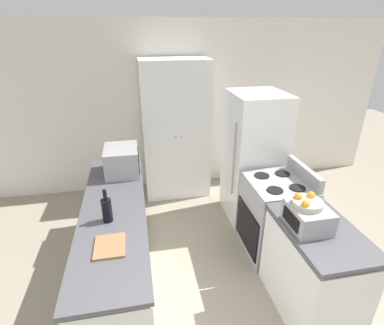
# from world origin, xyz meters

# --- Properties ---
(wall_back) EXTENTS (7.00, 0.06, 2.60)m
(wall_back) POSITION_xyz_m (0.00, 3.36, 1.30)
(wall_back) COLOR silver
(wall_back) RESTS_ON ground_plane
(counter_left) EXTENTS (0.60, 2.33, 0.92)m
(counter_left) POSITION_xyz_m (-0.88, 1.27, 0.44)
(counter_left) COLOR silver
(counter_left) RESTS_ON ground_plane
(counter_right) EXTENTS (0.60, 0.94, 0.92)m
(counter_right) POSITION_xyz_m (0.88, 0.57, 0.44)
(counter_right) COLOR silver
(counter_right) RESTS_ON ground_plane
(pantry_cabinet) EXTENTS (0.99, 0.57, 2.08)m
(pantry_cabinet) POSITION_xyz_m (-0.02, 3.03, 1.04)
(pantry_cabinet) COLOR white
(pantry_cabinet) RESTS_ON ground_plane
(stove) EXTENTS (0.66, 0.71, 1.08)m
(stove) POSITION_xyz_m (0.90, 1.42, 0.47)
(stove) COLOR #9E9EA3
(stove) RESTS_ON ground_plane
(refrigerator) EXTENTS (0.69, 0.75, 1.75)m
(refrigerator) POSITION_xyz_m (0.91, 2.19, 0.87)
(refrigerator) COLOR white
(refrigerator) RESTS_ON ground_plane
(microwave) EXTENTS (0.38, 0.47, 0.31)m
(microwave) POSITION_xyz_m (-0.79, 1.99, 1.07)
(microwave) COLOR #939399
(microwave) RESTS_ON counter_left
(wine_bottle) EXTENTS (0.09, 0.09, 0.31)m
(wine_bottle) POSITION_xyz_m (-0.91, 1.04, 1.04)
(wine_bottle) COLOR black
(wine_bottle) RESTS_ON counter_left
(toaster_oven) EXTENTS (0.32, 0.36, 0.20)m
(toaster_oven) POSITION_xyz_m (0.76, 0.62, 1.02)
(toaster_oven) COLOR #939399
(toaster_oven) RESTS_ON counter_right
(fruit_bowl) EXTENTS (0.25, 0.25, 0.10)m
(fruit_bowl) POSITION_xyz_m (0.75, 0.65, 1.15)
(fruit_bowl) COLOR #B2A893
(fruit_bowl) RESTS_ON toaster_oven
(cutting_board) EXTENTS (0.24, 0.28, 0.02)m
(cutting_board) POSITION_xyz_m (-0.88, 0.68, 0.93)
(cutting_board) COLOR #8E6642
(cutting_board) RESTS_ON counter_left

